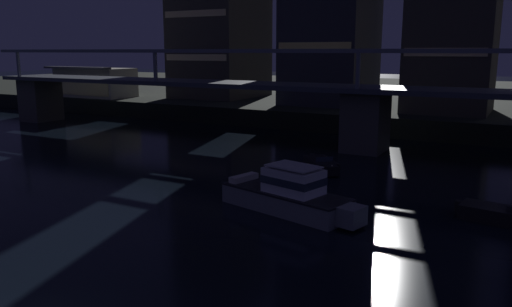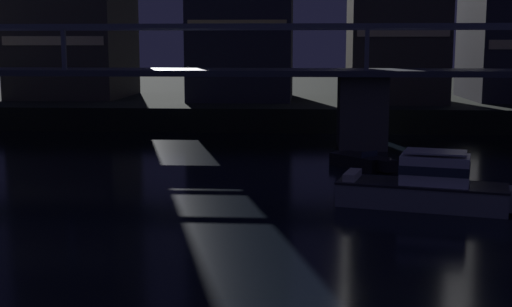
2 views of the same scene
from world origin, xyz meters
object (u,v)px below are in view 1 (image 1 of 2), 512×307
object	(u,v)px
river_bridge	(366,103)
speedboat_mid_center	(503,215)
waterfront_pavilion	(95,82)
cabin_cruiser_near_left	(290,194)
speedboat_mid_left	(322,165)

from	to	relation	value
river_bridge	speedboat_mid_center	world-z (taller)	river_bridge
waterfront_pavilion	cabin_cruiser_near_left	world-z (taller)	waterfront_pavilion
waterfront_pavilion	speedboat_mid_center	size ratio (longest dim) A/B	2.37
speedboat_mid_center	cabin_cruiser_near_left	bearing A→B (deg)	-160.83
river_bridge	waterfront_pavilion	size ratio (longest dim) A/B	7.66
cabin_cruiser_near_left	speedboat_mid_center	world-z (taller)	cabin_cruiser_near_left
speedboat_mid_left	speedboat_mid_center	distance (m)	15.03
cabin_cruiser_near_left	speedboat_mid_center	distance (m)	11.71
waterfront_pavilion	speedboat_mid_center	bearing A→B (deg)	-25.34
river_bridge	waterfront_pavilion	bearing A→B (deg)	165.67
speedboat_mid_left	waterfront_pavilion	bearing A→B (deg)	155.38
river_bridge	waterfront_pavilion	distance (m)	48.14
river_bridge	cabin_cruiser_near_left	bearing A→B (deg)	-85.52
cabin_cruiser_near_left	speedboat_mid_left	distance (m)	11.09
speedboat_mid_left	speedboat_mid_center	bearing A→B (deg)	-27.75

